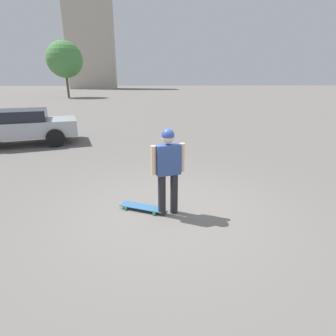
# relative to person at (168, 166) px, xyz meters

# --- Properties ---
(ground_plane) EXTENTS (220.00, 220.00, 0.00)m
(ground_plane) POSITION_rel_person_xyz_m (0.00, 0.00, -0.96)
(ground_plane) COLOR slate
(person) EXTENTS (0.61, 0.30, 1.62)m
(person) POSITION_rel_person_xyz_m (0.00, 0.00, 0.00)
(person) COLOR #262628
(person) RESTS_ON ground_plane
(skateboard) EXTENTS (0.90, 0.59, 0.07)m
(skateboard) POSITION_rel_person_xyz_m (-0.49, 0.19, -0.90)
(skateboard) COLOR #336693
(skateboard) RESTS_ON ground_plane
(car_parked_near) EXTENTS (4.59, 2.88, 1.34)m
(car_parked_near) POSITION_rel_person_xyz_m (-5.23, 6.06, -0.24)
(car_parked_near) COLOR #ADB2B7
(car_parked_near) RESTS_ON ground_plane
(building_block_distant) EXTENTS (11.68, 9.09, 27.96)m
(building_block_distant) POSITION_rel_person_xyz_m (-14.05, 74.75, 13.02)
(building_block_distant) COLOR #B2A899
(building_block_distant) RESTS_ON ground_plane
(tree_distant) EXTENTS (4.79, 4.79, 7.40)m
(tree_distant) POSITION_rel_person_xyz_m (-10.96, 35.05, 4.04)
(tree_distant) COLOR brown
(tree_distant) RESTS_ON ground_plane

